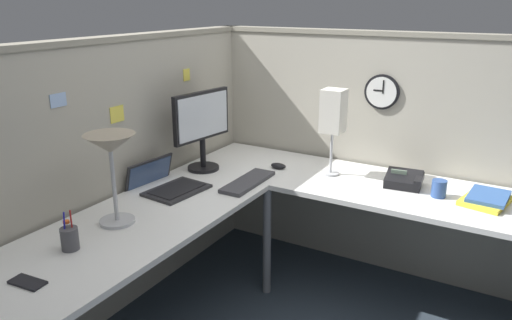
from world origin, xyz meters
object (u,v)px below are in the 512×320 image
Objects in this scene: office_phone at (405,180)px; coffee_mug at (439,189)px; cell_phone at (28,282)px; book_stack at (487,199)px; desk_lamp_dome at (111,151)px; pen_cup at (70,238)px; computer_mouse at (278,166)px; keyboard at (248,182)px; desk_lamp_paper at (333,114)px; laptop at (165,184)px; monitor at (202,125)px; wall_clock at (382,92)px.

coffee_mug is at bearing -108.48° from office_phone.
book_stack reaches higher than cell_phone.
pen_cup is (-0.30, -0.02, -0.31)m from desk_lamp_dome.
office_phone reaches higher than computer_mouse.
book_stack is at bearing -73.28° from keyboard.
computer_mouse is 1.22m from book_stack.
office_phone reaches higher than keyboard.
desk_lamp_paper is at bearing 85.56° from coffee_mug.
laptop is 2.29× the size of pen_cup.
coffee_mug reaches higher than cell_phone.
office_phone is at bearing -34.37° from cell_phone.
laptop is 1.06m from cell_phone.
pen_cup reaches higher than keyboard.
laptop is at bearing 5.85° from cell_phone.
pen_cup is 1.25× the size of cell_phone.
office_phone is at bearing 71.52° from coffee_mug.
coffee_mug is (0.35, -1.01, 0.04)m from keyboard.
book_stack is (0.69, -1.63, -0.00)m from laptop.
monitor reaches higher than cell_phone.
computer_mouse is 0.47× the size of wall_clock.
desk_lamp_dome is at bearing 159.47° from keyboard.
office_phone is 0.44m from book_stack.
book_stack is at bearing -90.43° from desk_lamp_paper.
monitor reaches higher than book_stack.
keyboard is at bearing 138.25° from desk_lamp_paper.
desk_lamp_dome is 1.71m from wall_clock.
pen_cup is 1.63m from desk_lamp_paper.
pen_cup is 2.01m from wall_clock.
monitor reaches higher than desk_lamp_dome.
desk_lamp_dome is 0.68m from cell_phone.
keyboard is 2.39× the size of pen_cup.
coffee_mug is at bearing -94.44° from desk_lamp_paper.
pen_cup is (-1.41, 0.28, 0.04)m from computer_mouse.
computer_mouse is at bearing -32.67° from laptop.
computer_mouse is at bearing -11.40° from pen_cup.
desk_lamp_dome is (-0.47, -0.10, 0.34)m from laptop.
desk_lamp_dome reaches higher than book_stack.
laptop is 0.48m from keyboard.
computer_mouse is (0.63, -0.41, -0.01)m from laptop.
keyboard is 0.65m from desk_lamp_paper.
desk_lamp_dome is 3.09× the size of cell_phone.
wall_clock is (1.01, -0.93, 0.46)m from laptop.
pen_cup is at bearing -173.95° from monitor.
desk_lamp_dome is at bearing 164.57° from computer_mouse.
wall_clock is at bearing -32.12° from desk_lamp_paper.
desk_lamp_paper is at bearing 92.04° from office_phone.
desk_lamp_dome is 0.84× the size of desk_lamp_paper.
monitor is 1.12× the size of desk_lamp_dome.
wall_clock is at bearing -24.39° from pen_cup.
monitor is 2.78× the size of pen_cup.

